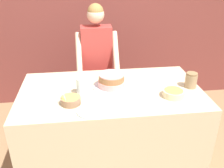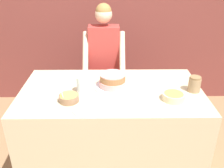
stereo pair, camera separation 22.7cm
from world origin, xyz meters
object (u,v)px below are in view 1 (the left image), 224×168
(person_baker, at_px, (97,58))
(frosting_bowl_olive, at_px, (173,93))
(cake, at_px, (111,81))
(frosting_bowl_yellow, at_px, (71,100))
(ceramic_plate, at_px, (91,111))
(stoneware_jar, at_px, (191,80))
(drinking_glass, at_px, (81,86))

(person_baker, distance_m, frosting_bowl_olive, 1.12)
(cake, height_order, frosting_bowl_yellow, frosting_bowl_yellow)
(person_baker, bearing_deg, ceramic_plate, -96.31)
(person_baker, distance_m, cake, 0.69)
(person_baker, bearing_deg, frosting_bowl_yellow, -106.81)
(stoneware_jar, bearing_deg, frosting_bowl_yellow, -171.11)
(drinking_glass, xyz_separation_m, ceramic_plate, (0.08, -0.31, -0.07))
(drinking_glass, bearing_deg, ceramic_plate, -76.29)
(cake, relative_size, stoneware_jar, 2.41)
(frosting_bowl_olive, relative_size, drinking_glass, 1.25)
(cake, relative_size, frosting_bowl_olive, 1.83)
(frosting_bowl_yellow, bearing_deg, person_baker, 73.19)
(stoneware_jar, bearing_deg, cake, 173.20)
(cake, bearing_deg, ceramic_plate, -117.48)
(frosting_bowl_yellow, distance_m, drinking_glass, 0.19)
(cake, height_order, stoneware_jar, stoneware_jar)
(drinking_glass, bearing_deg, frosting_bowl_olive, -10.35)
(cake, bearing_deg, frosting_bowl_olive, -25.34)
(person_baker, distance_m, frosting_bowl_yellow, 0.99)
(person_baker, height_order, drinking_glass, person_baker)
(frosting_bowl_olive, height_order, ceramic_plate, frosting_bowl_olive)
(person_baker, xyz_separation_m, drinking_glass, (-0.20, -0.78, 0.03))
(frosting_bowl_yellow, relative_size, ceramic_plate, 0.72)
(drinking_glass, bearing_deg, frosting_bowl_yellow, -118.57)
(frosting_bowl_yellow, distance_m, stoneware_jar, 1.15)
(frosting_bowl_olive, distance_m, frosting_bowl_yellow, 0.90)
(drinking_glass, distance_m, stoneware_jar, 1.04)
(cake, bearing_deg, person_baker, 97.67)
(person_baker, xyz_separation_m, stoneware_jar, (0.84, -0.77, 0.02))
(frosting_bowl_olive, xyz_separation_m, ceramic_plate, (-0.74, -0.16, -0.03))
(frosting_bowl_olive, relative_size, ceramic_plate, 0.81)
(cake, xyz_separation_m, frosting_bowl_olive, (0.53, -0.25, -0.03))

